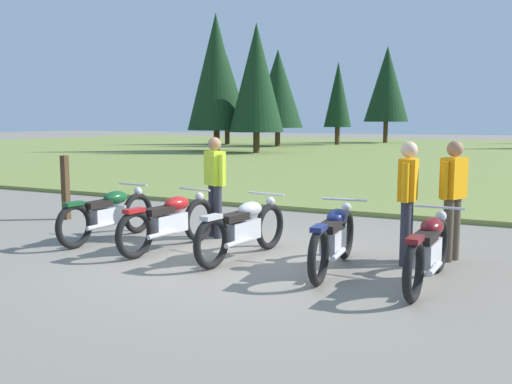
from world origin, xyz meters
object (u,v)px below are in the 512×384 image
object	(u,v)px
motorcycle_british_green	(109,214)
motorcycle_navy	(334,238)
motorcycle_maroon	(428,249)
rider_checking_bike	(408,195)
motorcycle_red	(170,221)
motorcycle_silver	(243,228)
trail_marker_post	(65,188)
rider_with_back_turned	(453,193)
rider_near_row_end	(215,181)

from	to	relation	value
motorcycle_british_green	motorcycle_navy	xyz separation A→B (m)	(3.89, -0.20, 0.00)
motorcycle_maroon	rider_checking_bike	xyz separation A→B (m)	(-0.44, 0.90, 0.51)
motorcycle_british_green	rider_checking_bike	size ratio (longest dim) A/B	1.26
motorcycle_navy	motorcycle_red	bearing A→B (deg)	178.23
motorcycle_silver	trail_marker_post	xyz separation A→B (m)	(-4.60, 1.28, 0.19)
motorcycle_british_green	motorcycle_maroon	world-z (taller)	same
motorcycle_british_green	rider_checking_bike	bearing A→B (deg)	6.77
motorcycle_maroon	trail_marker_post	world-z (taller)	trail_marker_post
motorcycle_maroon	rider_with_back_turned	distance (m)	1.48
rider_near_row_end	trail_marker_post	xyz separation A→B (m)	(-3.51, 0.20, -0.32)
motorcycle_red	rider_with_back_turned	xyz separation A→B (m)	(3.91, 1.15, 0.51)
rider_with_back_turned	motorcycle_maroon	bearing A→B (deg)	-93.36
rider_near_row_end	rider_with_back_turned	distance (m)	3.75
motorcycle_british_green	trail_marker_post	world-z (taller)	trail_marker_post
motorcycle_british_green	motorcycle_navy	distance (m)	3.89
motorcycle_british_green	rider_near_row_end	bearing A→B (deg)	33.88
motorcycle_navy	motorcycle_maroon	xyz separation A→B (m)	(1.22, -0.15, 0.00)
motorcycle_maroon	rider_near_row_end	xyz separation A→B (m)	(-3.67, 1.31, 0.51)
motorcycle_red	rider_near_row_end	size ratio (longest dim) A/B	1.25
motorcycle_navy	rider_near_row_end	world-z (taller)	rider_near_row_end
rider_near_row_end	motorcycle_british_green	bearing A→B (deg)	-146.12
motorcycle_british_green	rider_checking_bike	distance (m)	4.73
motorcycle_red	motorcycle_british_green	bearing A→B (deg)	174.85
rider_checking_bike	motorcycle_british_green	bearing A→B (deg)	-173.23
rider_checking_bike	rider_near_row_end	bearing A→B (deg)	172.71
rider_checking_bike	rider_with_back_turned	distance (m)	0.71
motorcycle_navy	rider_with_back_turned	world-z (taller)	rider_with_back_turned
rider_with_back_turned	trail_marker_post	distance (m)	7.27
motorcycle_maroon	rider_near_row_end	size ratio (longest dim) A/B	1.26
motorcycle_red	trail_marker_post	distance (m)	3.59
motorcycle_navy	motorcycle_maroon	size ratio (longest dim) A/B	1.00
motorcycle_silver	motorcycle_navy	xyz separation A→B (m)	(1.36, -0.08, 0.00)
motorcycle_maroon	motorcycle_navy	bearing A→B (deg)	172.95
motorcycle_british_green	motorcycle_maroon	bearing A→B (deg)	-3.88
rider_checking_bike	motorcycle_red	bearing A→B (deg)	-168.86
motorcycle_maroon	rider_checking_bike	distance (m)	1.12
rider_near_row_end	trail_marker_post	bearing A→B (deg)	176.68
motorcycle_navy	rider_near_row_end	size ratio (longest dim) A/B	1.26
rider_checking_bike	rider_near_row_end	xyz separation A→B (m)	(-3.23, 0.41, 0.00)
motorcycle_navy	rider_checking_bike	world-z (taller)	rider_checking_bike
motorcycle_silver	rider_checking_bike	distance (m)	2.30
motorcycle_maroon	rider_with_back_turned	world-z (taller)	rider_with_back_turned
rider_with_back_turned	trail_marker_post	world-z (taller)	rider_with_back_turned
motorcycle_maroon	trail_marker_post	size ratio (longest dim) A/B	1.67
motorcycle_red	motorcycle_navy	bearing A→B (deg)	-1.77
rider_with_back_turned	motorcycle_navy	bearing A→B (deg)	-136.42
motorcycle_silver	rider_checking_bike	size ratio (longest dim) A/B	1.25
rider_checking_bike	rider_with_back_turned	xyz separation A→B (m)	(0.52, 0.49, 0.00)
rider_with_back_turned	motorcycle_silver	bearing A→B (deg)	-156.56
motorcycle_red	rider_checking_bike	size ratio (longest dim) A/B	1.25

